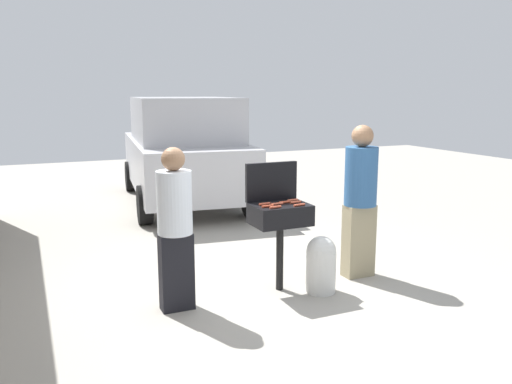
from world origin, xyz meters
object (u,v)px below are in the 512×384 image
(hot_dog_6, at_px, (268,206))
(person_left, at_px, (175,223))
(parked_minivan, at_px, (184,150))
(hot_dog_1, at_px, (299,205))
(hot_dog_7, at_px, (277,204))
(person_right, at_px, (360,196))
(propane_tank, at_px, (321,263))
(hot_dog_5, at_px, (284,202))
(bbq_grill, at_px, (280,218))
(hot_dog_3, at_px, (296,202))
(hot_dog_0, at_px, (293,200))
(hot_dog_4, at_px, (275,207))
(hot_dog_2, at_px, (265,204))

(hot_dog_6, relative_size, person_left, 0.08)
(person_left, xyz_separation_m, parked_minivan, (1.51, 4.89, 0.15))
(hot_dog_1, bearing_deg, hot_dog_7, 142.51)
(hot_dog_7, height_order, person_right, person_right)
(propane_tank, bearing_deg, hot_dog_1, 161.22)
(hot_dog_5, distance_m, parked_minivan, 4.82)
(bbq_grill, xyz_separation_m, parked_minivan, (0.35, 4.83, 0.22))
(hot_dog_1, distance_m, hot_dog_3, 0.14)
(hot_dog_0, distance_m, parked_minivan, 4.75)
(person_left, bearing_deg, propane_tank, -15.74)
(hot_dog_4, distance_m, hot_dog_5, 0.26)
(hot_dog_6, xyz_separation_m, parked_minivan, (0.54, 4.91, 0.06))
(bbq_grill, distance_m, person_left, 1.17)
(hot_dog_1, height_order, person_right, person_right)
(hot_dog_2, relative_size, hot_dog_7, 1.00)
(parked_minivan, bearing_deg, hot_dog_2, 90.50)
(hot_dog_2, distance_m, propane_tank, 0.88)
(hot_dog_3, height_order, hot_dog_4, same)
(parked_minivan, bearing_deg, hot_dog_1, 94.26)
(bbq_grill, bearing_deg, hot_dog_6, -155.61)
(hot_dog_4, xyz_separation_m, person_right, (1.17, 0.18, -0.01))
(hot_dog_7, xyz_separation_m, propane_tank, (0.42, -0.22, -0.64))
(hot_dog_3, bearing_deg, hot_dog_6, -170.46)
(hot_dog_3, height_order, parked_minivan, parked_minivan)
(bbq_grill, distance_m, hot_dog_6, 0.26)
(hot_dog_7, relative_size, propane_tank, 0.21)
(bbq_grill, relative_size, hot_dog_6, 7.31)
(hot_dog_0, distance_m, hot_dog_2, 0.36)
(hot_dog_1, relative_size, hot_dog_4, 1.00)
(hot_dog_1, xyz_separation_m, hot_dog_6, (-0.33, 0.08, 0.00))
(hot_dog_4, xyz_separation_m, hot_dog_7, (0.09, 0.14, 0.00))
(hot_dog_0, bearing_deg, person_right, -3.93)
(propane_tank, relative_size, person_left, 0.38)
(hot_dog_5, bearing_deg, hot_dog_1, -66.24)
(bbq_grill, distance_m, hot_dog_3, 0.23)
(hot_dog_0, distance_m, person_left, 1.36)
(hot_dog_3, height_order, hot_dog_7, same)
(parked_minivan, bearing_deg, person_right, 104.75)
(hot_dog_2, distance_m, hot_dog_4, 0.19)
(bbq_grill, bearing_deg, hot_dog_2, 170.24)
(propane_tank, bearing_deg, hot_dog_7, 152.01)
(hot_dog_4, bearing_deg, bbq_grill, 49.53)
(hot_dog_7, bearing_deg, hot_dog_4, -122.19)
(hot_dog_3, bearing_deg, hot_dog_1, -102.50)
(hot_dog_2, height_order, person_left, person_left)
(hot_dog_6, bearing_deg, hot_dog_0, 23.44)
(parked_minivan, bearing_deg, person_left, 79.48)
(hot_dog_2, xyz_separation_m, hot_dog_4, (0.03, -0.19, 0.00))
(hot_dog_1, relative_size, propane_tank, 0.21)
(hot_dog_4, bearing_deg, hot_dog_5, 42.80)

